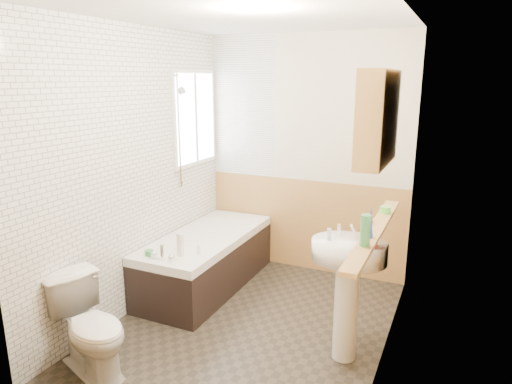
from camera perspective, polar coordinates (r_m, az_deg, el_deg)
floor at (r=4.05m, az=-0.92°, el=-16.48°), size 2.80×2.80×0.00m
ceiling at (r=3.51m, az=-1.09°, el=21.31°), size 2.80×2.80×0.00m
wall_back at (r=4.86m, az=6.21°, el=4.45°), size 2.20×0.02×2.50m
wall_front at (r=2.43m, az=-15.56°, el=-5.89°), size 2.20×0.02×2.50m
wall_left at (r=4.17m, az=-14.92°, el=2.43°), size 0.02×2.80×2.50m
wall_right at (r=3.27m, az=16.85°, el=-0.86°), size 0.02×2.80×2.50m
wainscot_right at (r=3.53m, az=15.60°, el=-12.66°), size 0.01×2.80×1.00m
wainscot_front at (r=2.79m, az=-14.18°, el=-20.40°), size 2.20×0.01×1.00m
wainscot_back at (r=5.02m, az=5.91°, el=-4.06°), size 2.20×0.01×1.00m
tile_cladding_left at (r=4.15m, az=-14.68°, el=2.41°), size 0.01×2.80×2.50m
tile_return_back at (r=5.06m, az=-1.67°, el=10.60°), size 0.75×0.01×1.50m
window at (r=4.85m, az=-7.60°, el=9.15°), size 0.03×0.79×0.99m
bathtub at (r=4.67m, az=-6.19°, el=-8.34°), size 0.70×1.64×0.69m
shower_riser at (r=4.56m, az=-9.55°, el=8.84°), size 0.10×0.08×1.14m
toilet at (r=3.56m, az=-19.95°, el=-15.66°), size 0.79×0.60×0.69m
sink at (r=3.43m, az=11.40°, el=-10.24°), size 0.54×0.44×1.05m
pine_shelf at (r=3.08m, az=14.65°, el=-4.75°), size 0.10×1.51×0.03m
medicine_cabinet at (r=2.93m, az=14.98°, el=8.97°), size 0.16×0.64×0.58m
foam_can at (r=2.72m, az=13.51°, el=-4.69°), size 0.06×0.06×0.19m
green_bottle at (r=2.87m, az=14.13°, el=-3.69°), size 0.05×0.05×0.20m
black_jar at (r=3.43m, az=15.85°, el=-2.16°), size 0.08×0.08×0.05m
soap_bottle at (r=3.24m, az=14.13°, el=-5.89°), size 0.14×0.22×0.09m
clear_bottle at (r=3.31m, az=9.12°, el=-5.25°), size 0.04×0.04×0.09m
blue_gel at (r=4.04m, az=-9.44°, el=-6.54°), size 0.07×0.05×0.21m
cream_jar at (r=4.14m, az=-13.21°, el=-7.40°), size 0.10×0.10×0.05m
orange_bottle at (r=4.08m, az=-7.20°, el=-7.16°), size 0.03×0.03×0.08m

